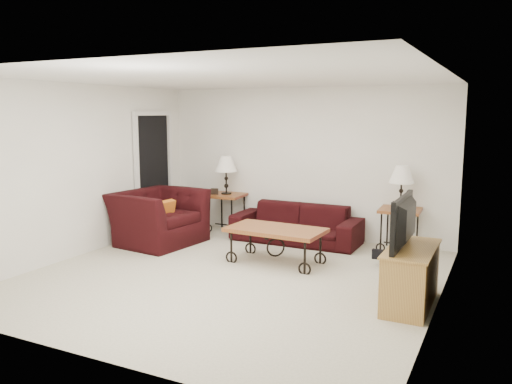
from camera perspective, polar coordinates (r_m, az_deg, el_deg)
ground at (r=6.73m, az=-2.67°, el=-9.27°), size 5.00×5.00×0.00m
wall_back at (r=8.71m, az=5.24°, el=3.25°), size 5.00×0.02×2.50m
wall_front at (r=4.46m, az=-18.48°, el=-2.45°), size 5.00×0.02×2.50m
wall_left at (r=7.96m, az=-18.71°, el=2.30°), size 0.02×5.00×2.50m
wall_right at (r=5.69m, az=19.87°, el=-0.17°), size 0.02×5.00×2.50m
ceiling at (r=6.41m, az=-2.83°, el=12.49°), size 5.00×5.00×0.00m
doorway at (r=9.20m, az=-11.27°, el=1.97°), size 0.08×0.94×2.04m
sofa at (r=8.39m, az=4.45°, el=-3.52°), size 2.07×0.81×0.60m
side_table_left at (r=9.13m, az=-3.28°, el=-2.29°), size 0.66×0.66×0.67m
side_table_right at (r=8.12m, az=15.57°, el=-4.05°), size 0.63×0.63×0.65m
lamp_left at (r=9.03m, az=-3.31°, el=1.87°), size 0.41×0.41×0.67m
lamp_right at (r=8.00m, az=15.76°, el=0.51°), size 0.39×0.39×0.65m
photo_frame_left at (r=9.01m, az=-4.60°, el=0.06°), size 0.13×0.05×0.11m
photo_frame_right at (r=7.87m, az=16.55°, el=-1.66°), size 0.13×0.04×0.11m
coffee_table at (r=7.23m, az=2.19°, el=-5.93°), size 1.36×0.78×0.50m
armchair at (r=8.41m, az=-10.73°, el=-2.77°), size 1.28×1.43×0.85m
throw_pillow at (r=8.26m, az=-10.12°, el=-2.28°), size 0.14×0.39×0.38m
tv_stand at (r=5.90m, az=16.72°, el=-8.95°), size 0.45×1.08×0.65m
television at (r=5.75m, az=16.79°, el=-3.19°), size 0.13×0.97×0.56m
backpack at (r=7.35m, az=13.76°, el=-6.23°), size 0.38×0.33×0.42m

